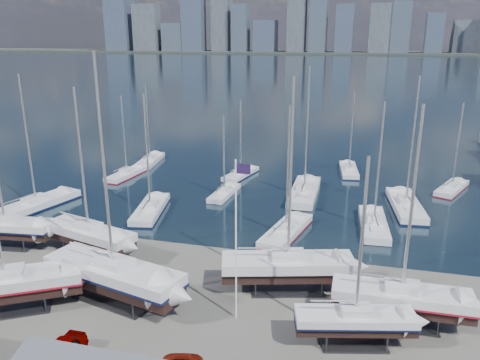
# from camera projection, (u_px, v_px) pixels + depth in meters

# --- Properties ---
(ground) EXTENTS (1400.00, 1400.00, 0.00)m
(ground) POSITION_uv_depth(u_px,v_px,m) (205.00, 303.00, 36.89)
(ground) COLOR #605E59
(ground) RESTS_ON ground
(water) EXTENTS (1400.00, 600.00, 0.40)m
(water) POSITION_uv_depth(u_px,v_px,m) (348.00, 67.00, 323.79)
(water) COLOR #1A303D
(water) RESTS_ON ground
(far_shore) EXTENTS (1400.00, 80.00, 2.20)m
(far_shore) POSITION_uv_depth(u_px,v_px,m) (356.00, 53.00, 564.00)
(far_shore) COLOR #2D332D
(far_shore) RESTS_ON ground
(skyline) EXTENTS (639.14, 43.80, 107.69)m
(skyline) POSITION_uv_depth(u_px,v_px,m) (351.00, 20.00, 548.93)
(skyline) COLOR #475166
(skyline) RESTS_ON far_shore
(sailboat_cradle_0) EXTENTS (9.94, 3.81, 15.70)m
(sailboat_cradle_0) POSITION_uv_depth(u_px,v_px,m) (6.00, 227.00, 46.40)
(sailboat_cradle_0) COLOR #2D2D33
(sailboat_cradle_0) RESTS_ON ground
(sailboat_cradle_1) EXTENTS (11.11, 8.41, 17.80)m
(sailboat_cradle_1) POSITION_uv_depth(u_px,v_px,m) (6.00, 285.00, 35.37)
(sailboat_cradle_1) COLOR #2D2D33
(sailboat_cradle_1) RESTS_ON ground
(sailboat_cradle_2) EXTENTS (10.17, 5.20, 15.99)m
(sailboat_cradle_2) POSITION_uv_depth(u_px,v_px,m) (89.00, 234.00, 44.62)
(sailboat_cradle_2) COLOR #2D2D33
(sailboat_cradle_2) RESTS_ON ground
(sailboat_cradle_3) EXTENTS (12.51, 6.20, 19.22)m
(sailboat_cradle_3) POSITION_uv_depth(u_px,v_px,m) (114.00, 275.00, 36.74)
(sailboat_cradle_3) COLOR #2D2D33
(sailboat_cradle_3) RESTS_ON ground
(sailboat_cradle_4) EXTENTS (11.16, 5.77, 17.43)m
(sailboat_cradle_4) POSITION_uv_depth(u_px,v_px,m) (288.00, 266.00, 38.28)
(sailboat_cradle_4) COLOR #2D2D33
(sailboat_cradle_4) RESTS_ON ground
(sailboat_cradle_5) EXTENTS (8.39, 4.09, 13.29)m
(sailboat_cradle_5) POSITION_uv_depth(u_px,v_px,m) (355.00, 320.00, 31.39)
(sailboat_cradle_5) COLOR #2D2D33
(sailboat_cradle_5) RESTS_ON ground
(sailboat_cradle_6) EXTENTS (9.99, 2.93, 16.07)m
(sailboat_cradle_6) POSITION_uv_depth(u_px,v_px,m) (401.00, 298.00, 33.77)
(sailboat_cradle_6) COLOR #2D2D33
(sailboat_cradle_6) RESTS_ON ground
(sailboat_moored_0) EXTENTS (5.99, 11.77, 16.94)m
(sailboat_moored_0) POSITION_uv_depth(u_px,v_px,m) (36.00, 206.00, 57.17)
(sailboat_moored_0) COLOR black
(sailboat_moored_0) RESTS_ON water
(sailboat_moored_1) EXTENTS (3.32, 8.67, 12.63)m
(sailboat_moored_1) POSITION_uv_depth(u_px,v_px,m) (127.00, 175.00, 70.13)
(sailboat_moored_1) COLOR black
(sailboat_moored_1) RESTS_ON water
(sailboat_moored_2) EXTENTS (3.78, 9.38, 13.76)m
(sailboat_moored_2) POSITION_uv_depth(u_px,v_px,m) (150.00, 162.00, 77.42)
(sailboat_moored_2) COLOR black
(sailboat_moored_2) RESTS_ON water
(sailboat_moored_3) EXTENTS (4.65, 10.24, 14.78)m
(sailboat_moored_3) POSITION_uv_depth(u_px,v_px,m) (150.00, 211.00, 55.66)
(sailboat_moored_3) COLOR black
(sailboat_moored_3) RESTS_ON water
(sailboat_moored_4) EXTENTS (2.64, 7.61, 11.29)m
(sailboat_moored_4) POSITION_uv_depth(u_px,v_px,m) (224.00, 193.00, 61.69)
(sailboat_moored_4) COLOR black
(sailboat_moored_4) RESTS_ON water
(sailboat_moored_5) EXTENTS (4.07, 8.43, 12.14)m
(sailboat_moored_5) POSITION_uv_depth(u_px,v_px,m) (241.00, 175.00, 70.10)
(sailboat_moored_5) COLOR black
(sailboat_moored_5) RESTS_ON water
(sailboat_moored_6) EXTENTS (4.66, 9.99, 14.41)m
(sailboat_moored_6) POSITION_uv_depth(u_px,v_px,m) (286.00, 232.00, 49.49)
(sailboat_moored_6) COLOR black
(sailboat_moored_6) RESTS_ON water
(sailboat_moored_7) EXTENTS (3.34, 11.64, 17.54)m
(sailboat_moored_7) POSITION_uv_depth(u_px,v_px,m) (304.00, 194.00, 61.60)
(sailboat_moored_7) COLOR black
(sailboat_moored_7) RESTS_ON water
(sailboat_moored_8) EXTENTS (3.38, 8.89, 12.96)m
(sailboat_moored_8) POSITION_uv_depth(u_px,v_px,m) (349.00, 171.00, 72.07)
(sailboat_moored_8) COLOR black
(sailboat_moored_8) RESTS_ON water
(sailboat_moored_9) EXTENTS (3.37, 9.79, 14.54)m
(sailboat_moored_9) POSITION_uv_depth(u_px,v_px,m) (374.00, 226.00, 51.24)
(sailboat_moored_9) COLOR black
(sailboat_moored_9) RESTS_ON water
(sailboat_moored_10) EXTENTS (4.31, 11.49, 16.77)m
(sailboat_moored_10) POSITION_uv_depth(u_px,v_px,m) (405.00, 207.00, 56.80)
(sailboat_moored_10) COLOR black
(sailboat_moored_10) RESTS_ON water
(sailboat_moored_11) EXTENTS (5.65, 8.58, 12.52)m
(sailboat_moored_11) POSITION_uv_depth(u_px,v_px,m) (452.00, 189.00, 63.52)
(sailboat_moored_11) COLOR black
(sailboat_moored_11) RESTS_ON water
(car_a) EXTENTS (1.90, 4.64, 1.58)m
(car_a) POSITION_uv_depth(u_px,v_px,m) (58.00, 356.00, 29.63)
(car_a) COLOR gray
(car_a) RESTS_ON ground
(flagpole) EXTENTS (1.08, 0.12, 12.25)m
(flagpole) POSITION_uv_depth(u_px,v_px,m) (237.00, 231.00, 32.91)
(flagpole) COLOR white
(flagpole) RESTS_ON ground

